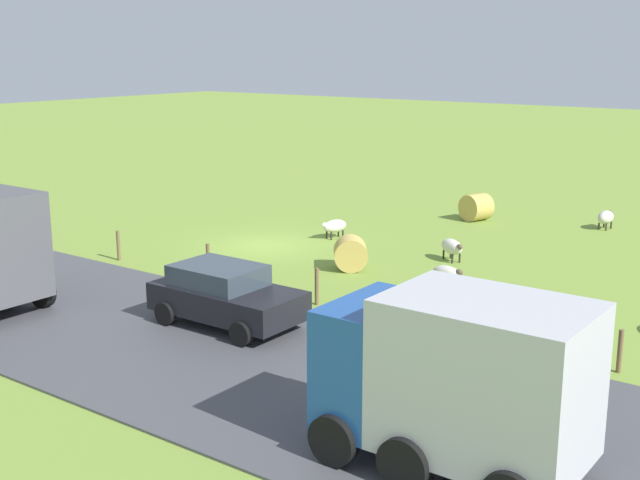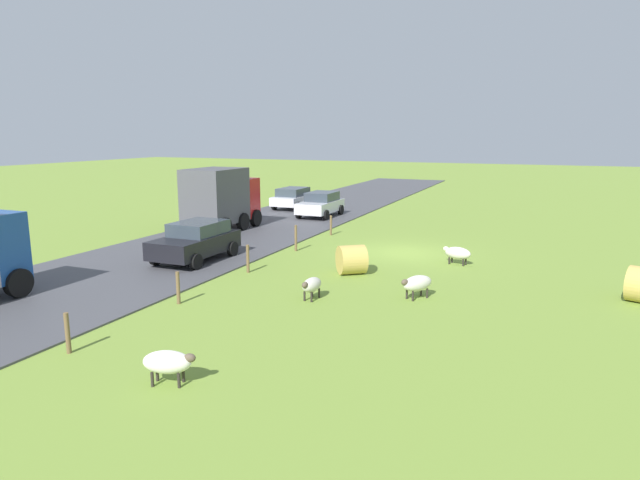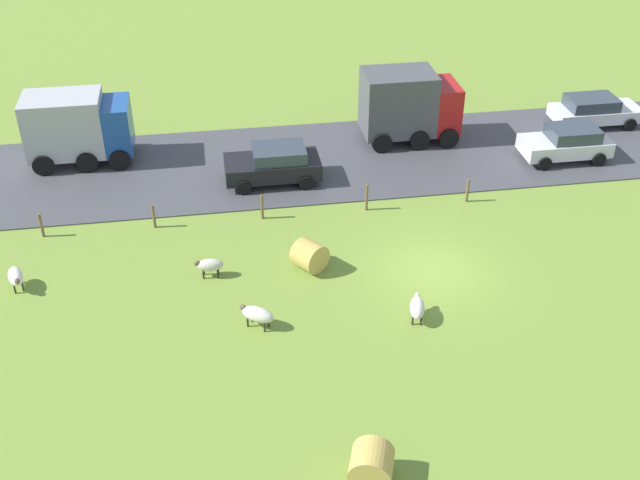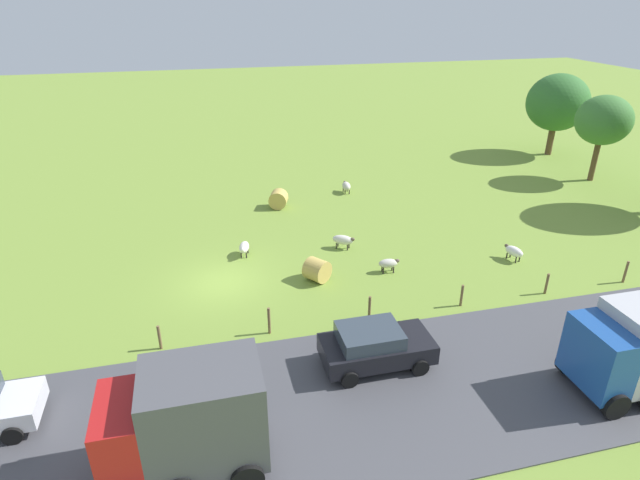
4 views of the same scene
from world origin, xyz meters
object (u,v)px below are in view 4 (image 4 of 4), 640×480
(sheep_3, at_px, (388,263))
(tree_1, at_px, (604,121))
(sheep_0, at_px, (346,186))
(tree_2, at_px, (558,103))
(sheep_4, at_px, (514,251))
(truck_1, at_px, (186,420))
(hay_bale_0, at_px, (317,270))
(sheep_1, at_px, (244,247))
(sheep_2, at_px, (343,240))
(car_4, at_px, (375,346))
(hay_bale_1, at_px, (278,199))

(sheep_3, xyz_separation_m, tree_1, (-9.85, 19.98, 4.02))
(sheep_0, xyz_separation_m, tree_2, (-5.08, 19.98, 3.96))
(sheep_4, relative_size, truck_1, 0.27)
(sheep_0, bearing_deg, hay_bale_0, -23.10)
(sheep_1, relative_size, tree_1, 0.20)
(sheep_0, bearing_deg, sheep_2, -17.69)
(sheep_1, distance_m, hay_bale_0, 4.76)
(sheep_3, xyz_separation_m, car_4, (6.77, -3.13, 0.41))
(sheep_0, height_order, sheep_4, sheep_0)
(sheep_1, relative_size, sheep_4, 1.03)
(hay_bale_0, bearing_deg, truck_1, -31.97)
(sheep_0, distance_m, sheep_3, 11.71)
(sheep_1, height_order, hay_bale_1, hay_bale_1)
(sheep_3, height_order, tree_2, tree_2)
(tree_1, bearing_deg, sheep_0, -95.47)
(sheep_0, bearing_deg, tree_1, 84.53)
(sheep_1, height_order, tree_2, tree_2)
(hay_bale_0, height_order, tree_2, tree_2)
(sheep_1, bearing_deg, sheep_0, 134.71)
(sheep_0, xyz_separation_m, sheep_1, (8.03, -8.11, -0.02))
(sheep_4, distance_m, truck_1, 19.47)
(sheep_1, relative_size, sheep_3, 1.15)
(hay_bale_0, bearing_deg, tree_1, 112.44)
(sheep_3, bearing_deg, truck_1, -44.98)
(sheep_0, height_order, car_4, car_4)
(sheep_3, xyz_separation_m, truck_1, (9.98, -9.97, 1.39))
(car_4, bearing_deg, sheep_4, 122.63)
(car_4, bearing_deg, tree_1, 125.74)
(sheep_2, height_order, sheep_3, sheep_2)
(sheep_1, distance_m, tree_1, 27.86)
(hay_bale_1, height_order, tree_1, tree_1)
(sheep_4, relative_size, car_4, 0.29)
(hay_bale_1, bearing_deg, sheep_0, 107.14)
(car_4, bearing_deg, truck_1, -64.91)
(tree_2, height_order, car_4, tree_2)
(sheep_1, distance_m, sheep_4, 14.34)
(hay_bale_1, distance_m, truck_1, 20.99)
(tree_1, height_order, truck_1, tree_1)
(tree_2, bearing_deg, sheep_0, -75.74)
(sheep_4, height_order, truck_1, truck_1)
(tree_2, height_order, truck_1, tree_2)
(truck_1, relative_size, car_4, 1.09)
(sheep_4, bearing_deg, sheep_2, -112.81)
(sheep_1, bearing_deg, tree_1, 103.08)
(sheep_2, height_order, hay_bale_1, hay_bale_1)
(tree_2, relative_size, truck_1, 1.50)
(sheep_0, xyz_separation_m, truck_1, (21.62, -11.21, 1.38))
(sheep_3, distance_m, sheep_4, 6.91)
(sheep_4, bearing_deg, tree_2, 140.02)
(tree_1, relative_size, truck_1, 1.38)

